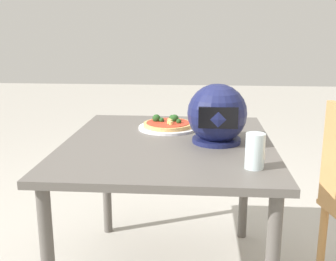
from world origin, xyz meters
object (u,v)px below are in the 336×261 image
(pizza, at_px, (168,123))
(drinking_glass, at_px, (255,151))
(dining_table, at_px, (168,158))
(motorcycle_helmet, at_px, (217,115))

(pizza, height_order, drinking_glass, drinking_glass)
(dining_table, relative_size, pizza, 4.38)
(dining_table, xyz_separation_m, drinking_glass, (-0.34, 0.34, 0.15))
(dining_table, distance_m, drinking_glass, 0.50)
(pizza, xyz_separation_m, drinking_glass, (-0.36, 0.58, 0.04))
(motorcycle_helmet, relative_size, drinking_glass, 2.00)
(pizza, bearing_deg, dining_table, 94.65)
(pizza, distance_m, motorcycle_helmet, 0.35)
(dining_table, xyz_separation_m, pizza, (0.02, -0.24, 0.11))
(drinking_glass, bearing_deg, motorcycle_helmet, -69.57)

